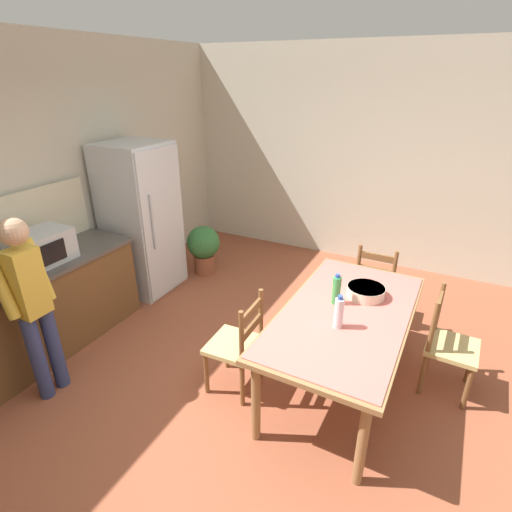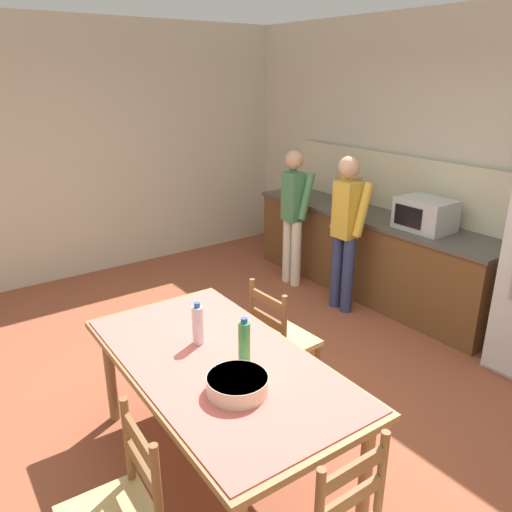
% 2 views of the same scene
% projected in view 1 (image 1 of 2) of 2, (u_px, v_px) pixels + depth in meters
% --- Properties ---
extents(ground_plane, '(8.32, 8.32, 0.00)m').
position_uv_depth(ground_plane, '(263.00, 401.00, 3.35)').
color(ground_plane, brown).
extents(wall_back, '(6.52, 0.12, 2.90)m').
position_uv_depth(wall_back, '(15.00, 194.00, 3.83)').
color(wall_back, beige).
rests_on(wall_back, ground).
extents(wall_right, '(0.12, 5.20, 2.90)m').
position_uv_depth(wall_right, '(369.00, 159.00, 5.39)').
color(wall_right, beige).
rests_on(wall_right, ground).
extents(refrigerator, '(0.73, 0.73, 1.81)m').
position_uv_depth(refrigerator, '(141.00, 219.00, 4.80)').
color(refrigerator, silver).
rests_on(refrigerator, ground).
extents(microwave, '(0.50, 0.39, 0.30)m').
position_uv_depth(microwave, '(41.00, 248.00, 3.68)').
color(microwave, '#B2B7BC').
rests_on(microwave, kitchen_counter).
extents(dining_table, '(1.86, 1.01, 0.77)m').
position_uv_depth(dining_table, '(345.00, 320.00, 3.23)').
color(dining_table, olive).
rests_on(dining_table, ground).
extents(bottle_near_centre, '(0.07, 0.07, 0.27)m').
position_uv_depth(bottle_near_centre, '(339.00, 313.00, 2.96)').
color(bottle_near_centre, silver).
rests_on(bottle_near_centre, dining_table).
extents(bottle_off_centre, '(0.07, 0.07, 0.27)m').
position_uv_depth(bottle_off_centre, '(336.00, 290.00, 3.27)').
color(bottle_off_centre, green).
rests_on(bottle_off_centre, dining_table).
extents(serving_bowl, '(0.32, 0.32, 0.09)m').
position_uv_depth(serving_bowl, '(366.00, 291.00, 3.40)').
color(serving_bowl, beige).
rests_on(serving_bowl, dining_table).
extents(chair_side_near_right, '(0.44, 0.42, 0.91)m').
position_uv_depth(chair_side_near_right, '(448.00, 345.00, 3.34)').
color(chair_side_near_right, brown).
rests_on(chair_side_near_right, ground).
extents(chair_side_far_left, '(0.43, 0.41, 0.91)m').
position_uv_depth(chair_side_far_left, '(237.00, 345.00, 3.34)').
color(chair_side_far_left, brown).
rests_on(chair_side_far_left, ground).
extents(chair_head_end, '(0.41, 0.42, 0.91)m').
position_uv_depth(chair_head_end, '(376.00, 283.00, 4.31)').
color(chair_head_end, brown).
rests_on(chair_head_end, ground).
extents(person_at_counter, '(0.40, 0.27, 1.58)m').
position_uv_depth(person_at_counter, '(31.00, 302.00, 3.11)').
color(person_at_counter, navy).
rests_on(person_at_counter, ground).
extents(potted_plant, '(0.44, 0.44, 0.67)m').
position_uv_depth(potted_plant, '(203.00, 247.00, 5.36)').
color(potted_plant, brown).
rests_on(potted_plant, ground).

